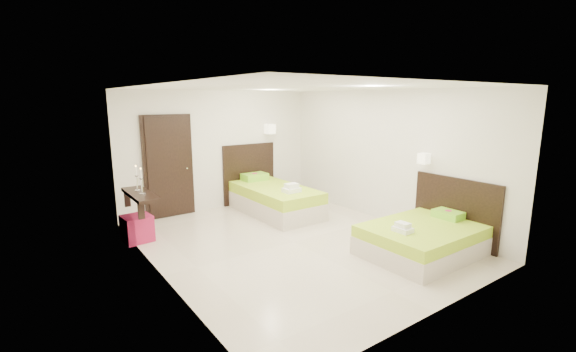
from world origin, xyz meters
TOP-DOWN VIEW (x-y plane):
  - floor at (0.00, 0.00)m, footprint 5.50×5.50m
  - bed_single at (0.71, 1.72)m, footprint 1.34×2.23m
  - bed_double at (1.42, -1.59)m, footprint 1.81×1.54m
  - nightstand at (1.33, 2.57)m, footprint 0.58×0.56m
  - ottoman at (-2.16, 1.62)m, footprint 0.49×0.49m
  - door at (-1.20, 2.70)m, footprint 1.02×0.15m
  - console_shelf at (-2.08, 1.60)m, footprint 0.35×1.20m

SIDE VIEW (x-z plane):
  - floor at x=0.00m, z-range 0.00..0.00m
  - nightstand at x=1.33m, z-range 0.00..0.41m
  - ottoman at x=-2.16m, z-range 0.00..0.45m
  - bed_double at x=1.42m, z-range -0.48..1.01m
  - bed_single at x=0.71m, z-range -0.59..1.25m
  - console_shelf at x=-2.08m, z-range 0.42..1.21m
  - door at x=-1.20m, z-range -0.02..2.12m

